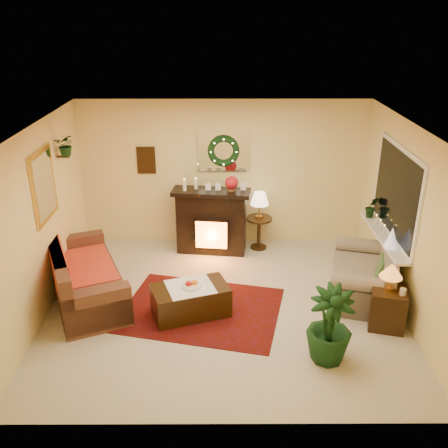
{
  "coord_description": "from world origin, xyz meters",
  "views": [
    {
      "loc": [
        -0.03,
        -6.19,
        3.99
      ],
      "look_at": [
        0.0,
        0.35,
        1.15
      ],
      "focal_mm": 40.0,
      "sensor_mm": 36.0,
      "label": 1
    }
  ],
  "objects_px": {
    "sofa": "(85,272)",
    "fireplace": "(212,223)",
    "end_table_square": "(387,309)",
    "loveseat": "(362,269)",
    "side_table_round": "(259,231)",
    "coffee_table": "(191,301)"
  },
  "relations": [
    {
      "from": "fireplace",
      "to": "coffee_table",
      "type": "height_order",
      "value": "fireplace"
    },
    {
      "from": "sofa",
      "to": "end_table_square",
      "type": "distance_m",
      "value": 4.3
    },
    {
      "from": "fireplace",
      "to": "end_table_square",
      "type": "distance_m",
      "value": 3.34
    },
    {
      "from": "fireplace",
      "to": "side_table_round",
      "type": "relative_size",
      "value": 2.01
    },
    {
      "from": "sofa",
      "to": "fireplace",
      "type": "distance_m",
      "value": 2.4
    },
    {
      "from": "sofa",
      "to": "end_table_square",
      "type": "height_order",
      "value": "sofa"
    },
    {
      "from": "sofa",
      "to": "loveseat",
      "type": "xyz_separation_m",
      "value": [
        4.1,
        0.08,
        -0.01
      ]
    },
    {
      "from": "fireplace",
      "to": "coffee_table",
      "type": "bearing_deg",
      "value": -90.38
    },
    {
      "from": "coffee_table",
      "to": "side_table_round",
      "type": "bearing_deg",
      "value": 43.59
    },
    {
      "from": "end_table_square",
      "to": "coffee_table",
      "type": "relative_size",
      "value": 0.54
    },
    {
      "from": "sofa",
      "to": "side_table_round",
      "type": "distance_m",
      "value": 3.15
    },
    {
      "from": "sofa",
      "to": "end_table_square",
      "type": "xyz_separation_m",
      "value": [
        4.24,
        -0.75,
        -0.16
      ]
    },
    {
      "from": "sofa",
      "to": "fireplace",
      "type": "relative_size",
      "value": 1.73
    },
    {
      "from": "side_table_round",
      "to": "end_table_square",
      "type": "distance_m",
      "value": 2.87
    },
    {
      "from": "sofa",
      "to": "loveseat",
      "type": "bearing_deg",
      "value": -22.26
    },
    {
      "from": "loveseat",
      "to": "side_table_round",
      "type": "distance_m",
      "value": 2.14
    },
    {
      "from": "loveseat",
      "to": "end_table_square",
      "type": "height_order",
      "value": "loveseat"
    },
    {
      "from": "loveseat",
      "to": "end_table_square",
      "type": "bearing_deg",
      "value": -65.61
    },
    {
      "from": "end_table_square",
      "to": "side_table_round",
      "type": "bearing_deg",
      "value": 123.02
    },
    {
      "from": "sofa",
      "to": "loveseat",
      "type": "distance_m",
      "value": 4.1
    },
    {
      "from": "side_table_round",
      "to": "end_table_square",
      "type": "xyz_separation_m",
      "value": [
        1.57,
        -2.41,
        -0.06
      ]
    },
    {
      "from": "sofa",
      "to": "side_table_round",
      "type": "height_order",
      "value": "sofa"
    }
  ]
}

